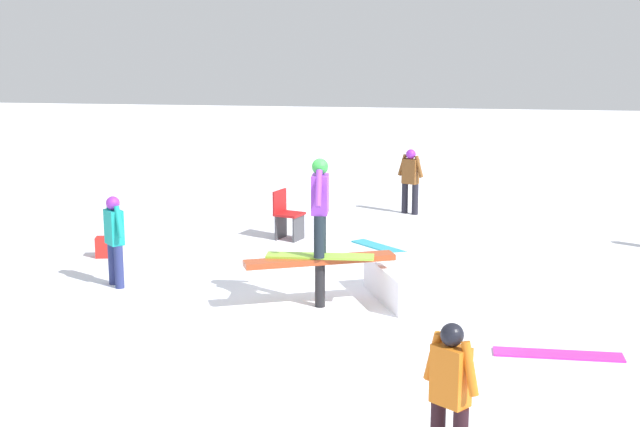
{
  "coord_description": "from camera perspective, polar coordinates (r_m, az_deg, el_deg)",
  "views": [
    {
      "loc": [
        -1.64,
        11.46,
        3.74
      ],
      "look_at": [
        0.0,
        0.0,
        1.29
      ],
      "focal_mm": 50.0,
      "sensor_mm": 36.0,
      "label": 1
    }
  ],
  "objects": [
    {
      "name": "backpack_on_snow",
      "position": [
        15.07,
        -13.58,
        -2.1
      ],
      "size": [
        0.34,
        0.28,
        0.34
      ],
      "primitive_type": "cube",
      "rotation": [
        0.0,
        0.0,
        0.21
      ],
      "color": "red",
      "rests_on": "ground"
    },
    {
      "name": "loose_snowboard_magenta",
      "position": [
        10.79,
        14.99,
        -8.71
      ],
      "size": [
        1.48,
        0.28,
        0.02
      ],
      "primitive_type": "cube",
      "rotation": [
        0.0,
        0.0,
        3.14
      ],
      "color": "#C72BA3",
      "rests_on": "ground"
    },
    {
      "name": "folding_chair",
      "position": [
        15.84,
        -2.13,
        -0.19
      ],
      "size": [
        0.56,
        0.56,
        0.88
      ],
      "rotation": [
        0.0,
        0.0,
        4.39
      ],
      "color": "#3F3F44",
      "rests_on": "ground"
    },
    {
      "name": "bystander_orange",
      "position": [
        7.63,
        8.34,
        -11.19
      ],
      "size": [
        0.49,
        0.42,
        1.36
      ],
      "rotation": [
        0.0,
        0.0,
        2.46
      ],
      "color": "black",
      "rests_on": "ground"
    },
    {
      "name": "bystander_brown",
      "position": [
        18.02,
        5.8,
        2.29
      ],
      "size": [
        0.55,
        0.35,
        1.32
      ],
      "rotation": [
        0.0,
        0.0,
        2.65
      ],
      "color": "black",
      "rests_on": "ground"
    },
    {
      "name": "rail_feature",
      "position": [
        12.0,
        0.0,
        -3.33
      ],
      "size": [
        2.01,
        1.06,
        0.69
      ],
      "rotation": [
        0.0,
        0.0,
        0.4
      ],
      "color": "black",
      "rests_on": "ground"
    },
    {
      "name": "bystander_teal",
      "position": [
        13.24,
        -13.02,
        -1.42
      ],
      "size": [
        0.46,
        0.49,
        1.34
      ],
      "rotation": [
        0.0,
        0.0,
        2.32
      ],
      "color": "navy",
      "rests_on": "ground"
    },
    {
      "name": "loose_snowboard_cyan",
      "position": [
        15.32,
        3.9,
        -2.17
      ],
      "size": [
        1.1,
        1.09,
        0.02
      ],
      "primitive_type": "cube",
      "rotation": [
        0.0,
        0.0,
        2.36
      ],
      "color": "#2CABC1",
      "rests_on": "ground"
    },
    {
      "name": "ground_plane",
      "position": [
        12.16,
        0.0,
        -5.97
      ],
      "size": [
        60.0,
        60.0,
        0.0
      ],
      "primitive_type": "plane",
      "color": "white"
    },
    {
      "name": "snow_kicker_ramp",
      "position": [
        12.64,
        7.75,
        -4.25
      ],
      "size": [
        2.24,
        2.08,
        0.48
      ],
      "primitive_type": "cube",
      "rotation": [
        0.0,
        0.0,
        0.4
      ],
      "color": "white",
      "rests_on": "ground"
    },
    {
      "name": "main_rider_on_rail",
      "position": [
        11.82,
        0.0,
        0.28
      ],
      "size": [
        1.46,
        0.74,
        1.34
      ],
      "rotation": [
        0.0,
        0.0,
        0.05
      ],
      "color": "#8CD038",
      "rests_on": "rail_feature"
    }
  ]
}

